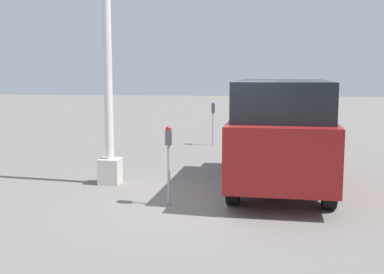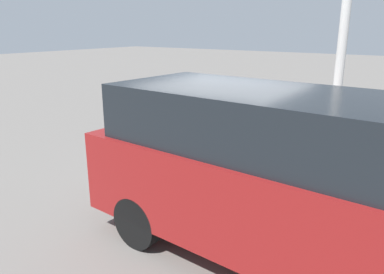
{
  "view_description": "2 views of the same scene",
  "coord_description": "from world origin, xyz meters",
  "px_view_note": "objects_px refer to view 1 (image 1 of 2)",
  "views": [
    {
      "loc": [
        -8.66,
        -0.8,
        2.41
      ],
      "look_at": [
        0.19,
        0.33,
        1.2
      ],
      "focal_mm": 45.0,
      "sensor_mm": 36.0,
      "label": 1
    },
    {
      "loc": [
        3.17,
        -5.52,
        2.96
      ],
      "look_at": [
        -0.65,
        -0.09,
        1.01
      ],
      "focal_mm": 35.0,
      "sensor_mm": 36.0,
      "label": 2
    }
  ],
  "objects_px": {
    "parked_van": "(281,130)",
    "lamp_post": "(108,95)",
    "parking_meter_near": "(169,147)",
    "parking_meter_far": "(213,114)"
  },
  "relations": [
    {
      "from": "lamp_post",
      "to": "parked_van",
      "type": "distance_m",
      "value": 3.72
    },
    {
      "from": "parked_van",
      "to": "parking_meter_far",
      "type": "bearing_deg",
      "value": 21.36
    },
    {
      "from": "parking_meter_near",
      "to": "parked_van",
      "type": "xyz_separation_m",
      "value": [
        1.63,
        -2.08,
        0.14
      ]
    },
    {
      "from": "parking_meter_near",
      "to": "lamp_post",
      "type": "bearing_deg",
      "value": 40.3
    },
    {
      "from": "parking_meter_near",
      "to": "parked_van",
      "type": "height_order",
      "value": "parked_van"
    },
    {
      "from": "parking_meter_near",
      "to": "parked_van",
      "type": "bearing_deg",
      "value": -57.35
    },
    {
      "from": "parking_meter_far",
      "to": "parked_van",
      "type": "bearing_deg",
      "value": -167.0
    },
    {
      "from": "parking_meter_far",
      "to": "lamp_post",
      "type": "distance_m",
      "value": 6.13
    },
    {
      "from": "parking_meter_near",
      "to": "parking_meter_far",
      "type": "bearing_deg",
      "value": -6.82
    },
    {
      "from": "parked_van",
      "to": "lamp_post",
      "type": "bearing_deg",
      "value": 94.53
    }
  ]
}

